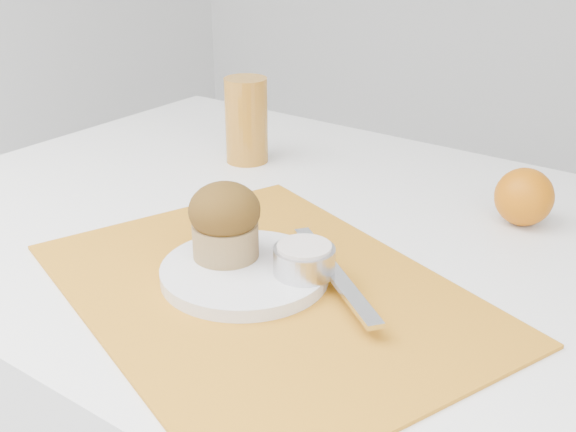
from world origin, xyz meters
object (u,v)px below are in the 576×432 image
Objects in this scene: plate at (245,272)px; juice_glass at (246,120)px; orange at (524,197)px; muffin at (225,221)px.

juice_glass is at bearing 128.89° from plate.
juice_glass reaches higher than plate.
orange is 0.80× the size of muffin.
juice_glass is at bearing 125.62° from muffin.
juice_glass is 1.44× the size of muffin.
plate is at bearing -12.79° from muffin.
muffin is (-0.22, -0.32, 0.02)m from orange.
muffin reaches higher than orange.
orange is at bearing 55.26° from muffin.
plate is 0.40m from juice_glass.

